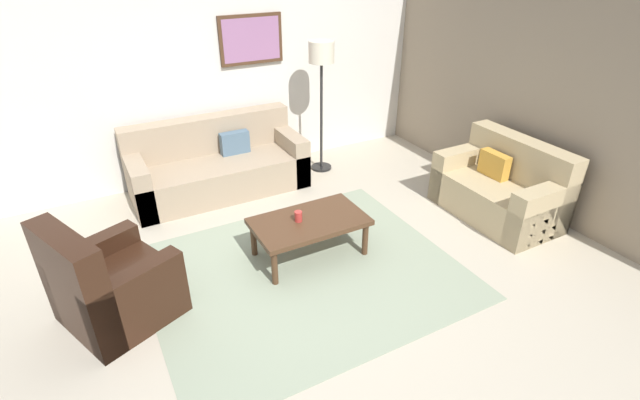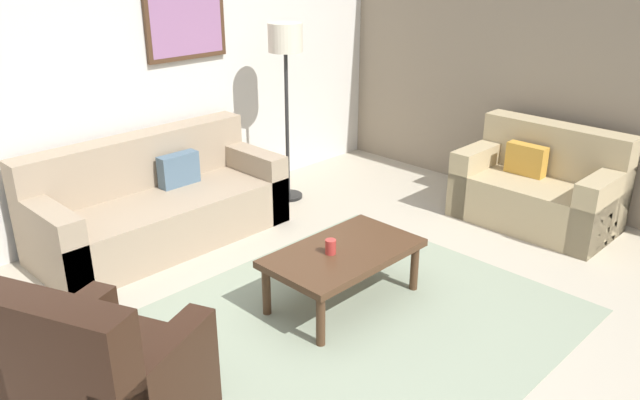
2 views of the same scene
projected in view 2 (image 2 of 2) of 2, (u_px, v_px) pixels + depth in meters
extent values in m
plane|color=#B2A893|center=(351.00, 324.00, 4.23)|extent=(8.00, 8.00, 0.00)
cube|color=silver|center=(129.00, 66.00, 5.39)|extent=(6.00, 0.12, 2.80)
cube|color=gray|center=(576.00, 60.00, 5.68)|extent=(0.12, 5.20, 2.80)
cube|color=gray|center=(351.00, 324.00, 4.23)|extent=(2.82, 2.38, 0.01)
cube|color=gray|center=(163.00, 219.00, 5.34)|extent=(2.11, 0.89, 0.42)
cube|color=gray|center=(139.00, 184.00, 5.46)|extent=(2.11, 0.24, 0.88)
cube|color=gray|center=(50.00, 244.00, 4.67)|extent=(0.20, 0.89, 0.62)
cube|color=gray|center=(249.00, 180.00, 5.93)|extent=(0.20, 0.89, 0.62)
cube|color=slate|center=(179.00, 169.00, 5.45)|extent=(0.36, 0.12, 0.28)
cube|color=tan|center=(535.00, 202.00, 5.69)|extent=(0.80, 1.36, 0.42)
cube|color=tan|center=(553.00, 170.00, 5.78)|extent=(0.24, 1.36, 0.88)
cube|color=tan|center=(480.00, 176.00, 6.02)|extent=(0.80, 0.20, 0.62)
cube|color=tan|center=(601.00, 209.00, 5.27)|extent=(0.80, 0.20, 0.62)
cube|color=gold|center=(526.00, 160.00, 5.70)|extent=(0.12, 0.36, 0.28)
cube|color=black|center=(113.00, 395.00, 3.24)|extent=(1.05, 1.05, 0.44)
cube|color=black|center=(63.00, 391.00, 2.89)|extent=(0.49, 0.82, 0.95)
cube|color=black|center=(164.00, 398.00, 3.10)|extent=(0.80, 0.46, 0.60)
cube|color=black|center=(62.00, 368.00, 3.32)|extent=(0.80, 0.46, 0.60)
cylinder|color=#472D1C|center=(321.00, 321.00, 3.95)|extent=(0.06, 0.06, 0.36)
cylinder|color=#472D1C|center=(414.00, 268.00, 4.60)|extent=(0.06, 0.06, 0.36)
cylinder|color=#472D1C|center=(266.00, 291.00, 4.29)|extent=(0.06, 0.06, 0.36)
cylinder|color=#472D1C|center=(361.00, 245.00, 4.94)|extent=(0.06, 0.06, 0.36)
cube|color=#472D1C|center=(343.00, 253.00, 4.37)|extent=(1.10, 0.64, 0.05)
cylinder|color=#B2332D|center=(331.00, 247.00, 4.29)|extent=(0.07, 0.07, 0.10)
cylinder|color=black|center=(289.00, 196.00, 6.35)|extent=(0.28, 0.28, 0.03)
cylinder|color=#262626|center=(287.00, 128.00, 6.08)|extent=(0.04, 0.04, 1.45)
cylinder|color=beige|center=(285.00, 37.00, 5.75)|extent=(0.32, 0.32, 0.26)
cube|color=#472D1C|center=(186.00, 25.00, 5.58)|extent=(0.82, 0.04, 0.60)
cube|color=#91608A|center=(187.00, 25.00, 5.57)|extent=(0.74, 0.01, 0.52)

